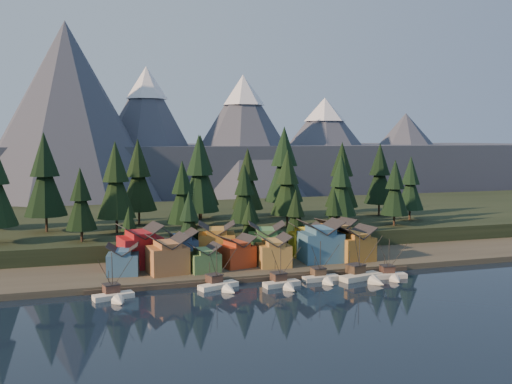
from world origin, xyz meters
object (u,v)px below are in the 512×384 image
object	(u,v)px
boat_0	(115,290)
boat_6	(391,270)
house_front_0	(123,259)
boat_4	(323,273)
house_back_1	(181,246)
boat_2	(221,280)
boat_5	(365,271)
boat_3	(284,278)
house_back_0	(140,245)
house_front_1	(167,253)

from	to	relation	value
boat_0	boat_6	xyz separation A→B (m)	(65.12, -1.22, -0.09)
house_front_0	boat_6	bearing A→B (deg)	-7.41
boat_4	boat_6	world-z (taller)	boat_6
boat_0	house_front_0	xyz separation A→B (m)	(2.95, 16.39, 3.15)
house_back_1	boat_2	bearing A→B (deg)	-80.92
boat_0	boat_5	distance (m)	58.16
house_front_0	boat_2	bearing A→B (deg)	-27.06
boat_3	boat_6	distance (m)	27.56
boat_0	boat_5	world-z (taller)	boat_5
boat_4	house_back_0	bearing A→B (deg)	149.15
boat_4	boat_5	world-z (taller)	boat_5
boat_0	house_front_1	world-z (taller)	house_front_1
boat_2	house_back_1	distance (m)	24.02
boat_5	boat_2	bearing A→B (deg)	161.48
boat_6	house_front_0	bearing A→B (deg)	171.63
boat_2	boat_6	distance (m)	41.79
boat_2	boat_3	world-z (taller)	boat_3
house_front_0	house_back_0	distance (m)	8.60
boat_0	boat_4	world-z (taller)	boat_0
boat_3	boat_5	world-z (taller)	boat_5
house_back_0	boat_2	bearing A→B (deg)	-64.49
boat_4	house_front_1	xyz separation A→B (m)	(-34.96, 13.34, 4.34)
boat_4	boat_6	xyz separation A→B (m)	(16.80, -2.52, 0.08)
boat_0	boat_3	bearing A→B (deg)	-14.33
boat_5	house_back_1	xyz separation A→B (m)	(-39.75, 25.81, 3.65)
boat_3	house_front_1	bearing A→B (deg)	139.45
boat_2	house_front_0	xyz separation A→B (m)	(-20.49, 14.60, 3.30)
boat_5	house_back_0	bearing A→B (deg)	140.26
house_front_1	house_back_1	distance (m)	11.47
boat_2	house_front_0	size ratio (longest dim) A/B	1.32
house_front_0	house_back_1	world-z (taller)	house_back_1
boat_3	boat_5	bearing A→B (deg)	-7.93
boat_0	boat_2	world-z (taller)	boat_0
boat_5	house_front_1	bearing A→B (deg)	146.78
boat_5	house_back_1	distance (m)	47.53
boat_0	house_back_1	distance (m)	31.23
boat_6	boat_4	bearing A→B (deg)	178.91
boat_5	house_front_0	bearing A→B (deg)	148.51
house_front_1	boat_2	bearing A→B (deg)	-60.06
boat_2	boat_6	world-z (taller)	boat_2
house_back_0	house_front_1	bearing A→B (deg)	-67.69
boat_2	house_front_1	size ratio (longest dim) A/B	1.08
boat_3	house_front_1	xyz separation A→B (m)	(-24.21, 15.50, 4.20)
boat_5	house_back_0	xyz separation A→B (m)	(-50.39, 24.16, 4.78)
house_front_0	boat_4	bearing A→B (deg)	-9.99
boat_5	house_back_1	bearing A→B (deg)	132.88
house_back_0	house_front_0	bearing A→B (deg)	-135.49
house_front_0	house_back_0	size ratio (longest dim) A/B	0.72
boat_5	boat_6	xyz separation A→B (m)	(6.97, -0.35, -0.30)
boat_5	house_front_1	world-z (taller)	boat_5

